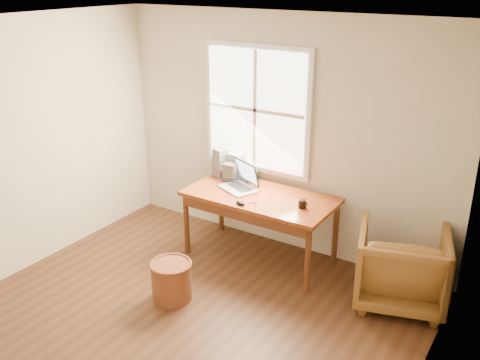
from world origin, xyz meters
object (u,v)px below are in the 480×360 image
Objects in this scene: laptop at (238,178)px; wicker_stool at (172,281)px; desk at (260,197)px; armchair at (401,266)px; cd_stack_a at (237,166)px; coffee_mug at (302,204)px.

wicker_stool is at bearing -68.06° from laptop.
armchair is at bearing 0.00° from desk.
coffee_mug is at bearing -19.08° from cd_stack_a.
laptop is at bearing 88.45° from wicker_stool.
cd_stack_a is (-1.00, 0.34, 0.10)m from coffee_mug.
cd_stack_a reaches higher than armchair.
desk is 1.59m from armchair.
cd_stack_a is (-2.03, 0.29, 0.52)m from armchair.
desk is 1.92× the size of armchair.
cd_stack_a reaches higher than laptop.
laptop is 0.80m from coffee_mug.
armchair is at bearing 31.56° from wicker_stool.
cd_stack_a is at bearing 159.45° from coffee_mug.
armchair reaches higher than desk.
cd_stack_a is (-0.17, 1.43, 0.70)m from wicker_stool.
laptop is 4.56× the size of coffee_mug.
cd_stack_a is at bearing -24.78° from armchair.
armchair is at bearing 1.41° from coffee_mug.
laptop is (-1.83, -0.00, 0.51)m from armchair.
wicker_stool is at bearing 14.99° from armchair.
wicker_stool is at bearing -105.07° from desk.
wicker_stool is 1.61m from cd_stack_a.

